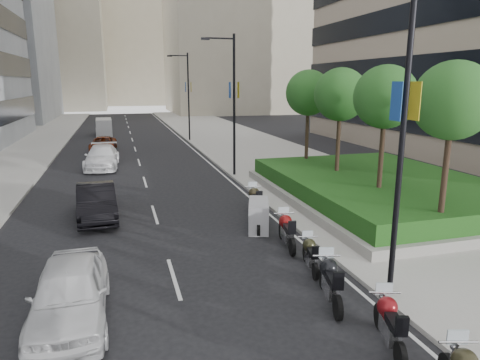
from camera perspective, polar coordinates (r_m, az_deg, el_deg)
name	(u,v)px	position (r m, az deg, el deg)	size (l,w,h in m)	color
ground	(258,342)	(10.96, 2.44, -20.79)	(160.00, 160.00, 0.00)	black
sidewalk_right	(249,147)	(40.88, 1.20, 4.45)	(10.00, 100.00, 0.15)	#9E9B93
sidewalk_left	(5,157)	(40.15, -28.84, 2.69)	(8.00, 100.00, 0.15)	#9E9B93
lane_edge	(194,150)	(39.67, -6.16, 4.02)	(0.12, 100.00, 0.01)	silver
lane_centre	(136,152)	(39.14, -13.69, 3.61)	(0.12, 100.00, 0.01)	silver
building_cream_right	(238,22)	(92.85, -0.25, 20.28)	(28.00, 24.00, 36.00)	#B7AD93
building_cream_left	(42,32)	(110.23, -24.94, 17.44)	(26.00, 24.00, 34.00)	#B7AD93
building_cream_centre	(130,35)	(129.38, -14.42, 18.25)	(30.00, 24.00, 38.00)	#B7AD93
planter	(380,195)	(23.40, 18.21, -1.93)	(10.00, 14.00, 0.40)	gray
hedge	(381,184)	(23.26, 18.31, -0.51)	(9.40, 13.40, 0.80)	#193C11
tree_0	(453,101)	(17.05, 26.52, 9.37)	(2.80, 2.80, 6.30)	#332319
tree_1	(386,98)	(20.20, 18.83, 10.37)	(2.80, 2.80, 6.30)	#332319
tree_2	(341,95)	(23.60, 13.26, 10.98)	(2.80, 2.80, 6.30)	#332319
tree_3	(308,93)	(27.17, 9.11, 11.36)	(2.80, 2.80, 6.30)	#332319
lamp_post_0	(399,122)	(12.00, 20.39, 7.26)	(2.34, 0.45, 9.00)	black
lamp_post_1	(232,99)	(27.58, -1.10, 10.79)	(2.34, 0.45, 9.00)	black
lamp_post_2	(187,92)	(45.21, -7.09, 11.52)	(2.34, 0.45, 9.00)	black
motorcycle_1	(389,323)	(11.07, 19.30, -17.53)	(0.96, 2.20, 1.13)	black
motorcycle_2	(330,281)	(12.56, 11.93, -13.06)	(0.90, 2.37, 1.20)	black
motorcycle_3	(310,254)	(14.50, 9.35, -9.75)	(0.71, 2.00, 1.00)	black
motorcycle_4	(287,231)	(16.29, 6.24, -6.73)	(0.78, 2.35, 1.17)	black
motorcycle_5	(259,216)	(18.04, 2.49, -4.76)	(1.40, 2.16, 1.22)	black
motorcycle_6	(255,200)	(20.23, 2.05, -2.71)	(0.80, 2.39, 1.19)	black
car_a	(70,293)	(12.19, -21.73, -13.79)	(1.87, 4.65, 1.59)	silver
car_b	(96,202)	(20.48, -18.59, -2.78)	(1.65, 4.74, 1.56)	black
car_c	(102,157)	(32.55, -17.93, 2.94)	(2.24, 5.52, 1.60)	white
car_d	(103,144)	(40.76, -17.79, 4.61)	(2.11, 4.57, 1.27)	maroon
delivery_van	(104,128)	(52.88, -17.68, 6.67)	(1.87, 4.60, 1.91)	silver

